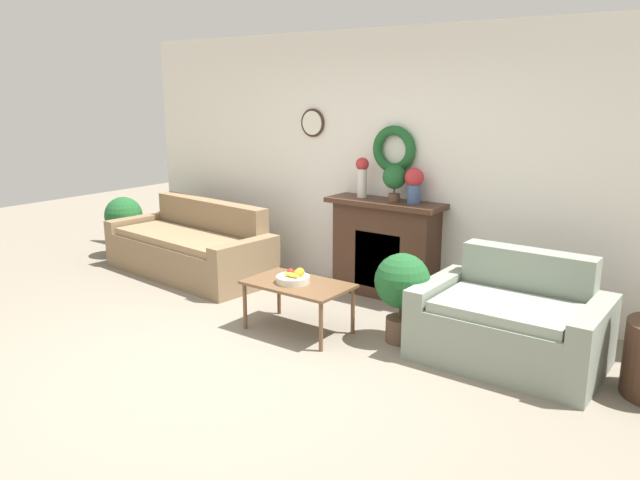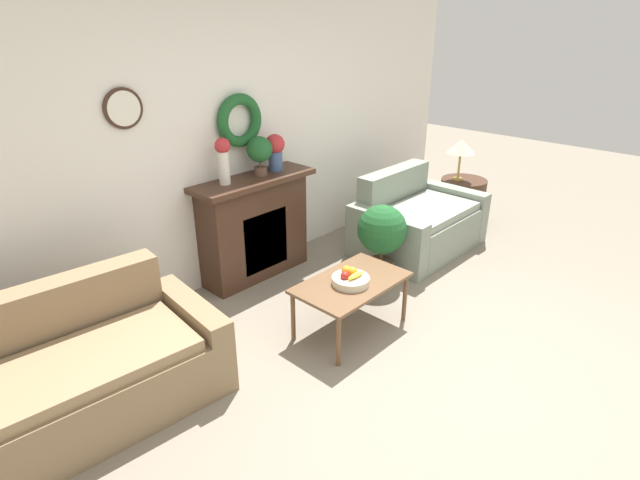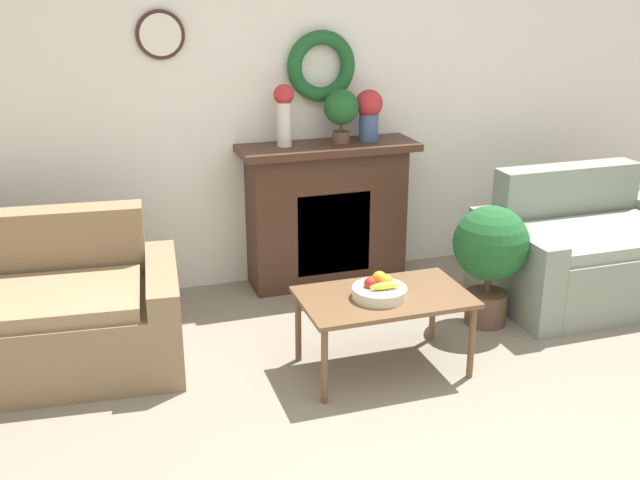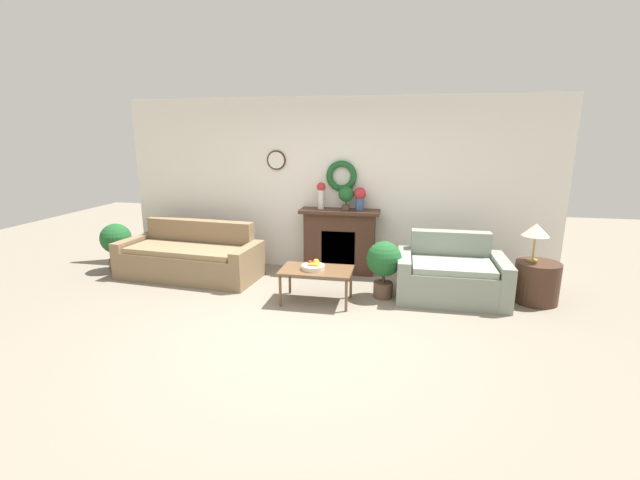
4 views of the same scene
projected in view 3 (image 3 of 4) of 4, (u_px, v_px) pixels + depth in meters
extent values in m
plane|color=gray|center=(463.00, 472.00, 3.34)|extent=(16.00, 16.00, 0.00)
cube|color=white|center=(301.00, 89.00, 5.11)|extent=(6.80, 0.06, 2.70)
cylinder|color=#382319|center=(160.00, 35.00, 4.67)|extent=(0.31, 0.02, 0.31)
cylinder|color=white|center=(160.00, 35.00, 4.66)|extent=(0.26, 0.01, 0.26)
torus|color=#1E5628|center=(321.00, 66.00, 5.02)|extent=(0.48, 0.10, 0.48)
cube|color=#42281C|center=(326.00, 217.00, 5.26)|extent=(1.09, 0.34, 0.96)
cube|color=black|center=(334.00, 234.00, 5.15)|extent=(0.52, 0.02, 0.57)
cube|color=orange|center=(334.00, 244.00, 5.16)|extent=(0.42, 0.01, 0.32)
cube|color=#42281C|center=(328.00, 148.00, 5.06)|extent=(1.23, 0.41, 0.05)
cube|color=#846B4C|center=(164.00, 312.00, 4.27)|extent=(0.25, 0.89, 0.55)
cube|color=gray|center=(601.00, 273.00, 4.98)|extent=(1.06, 0.73, 0.43)
cube|color=gray|center=(563.00, 223.00, 5.33)|extent=(1.06, 0.21, 0.84)
cube|color=gray|center=(513.00, 268.00, 4.87)|extent=(0.17, 0.93, 0.57)
cube|color=gray|center=(606.00, 236.00, 4.89)|extent=(1.02, 0.67, 0.08)
cube|color=brown|center=(384.00, 297.00, 4.07)|extent=(0.92, 0.55, 0.03)
cylinder|color=brown|center=(324.00, 366.00, 3.81)|extent=(0.04, 0.04, 0.42)
cylinder|color=brown|center=(472.00, 342.00, 4.05)|extent=(0.04, 0.04, 0.42)
cylinder|color=brown|center=(298.00, 327.00, 4.23)|extent=(0.04, 0.04, 0.42)
cylinder|color=brown|center=(433.00, 307.00, 4.48)|extent=(0.04, 0.04, 0.42)
cylinder|color=beige|center=(379.00, 292.00, 4.02)|extent=(0.30, 0.30, 0.06)
sphere|color=#B2231E|center=(370.00, 284.00, 4.01)|extent=(0.07, 0.07, 0.07)
sphere|color=orange|center=(385.00, 281.00, 4.03)|extent=(0.08, 0.08, 0.08)
sphere|color=orange|center=(380.00, 278.00, 4.07)|extent=(0.08, 0.08, 0.08)
ellipsoid|color=yellow|center=(385.00, 286.00, 3.98)|extent=(0.17, 0.05, 0.04)
cylinder|color=silver|center=(284.00, 124.00, 4.95)|extent=(0.10, 0.10, 0.29)
sphere|color=#B72D33|center=(284.00, 95.00, 4.88)|extent=(0.14, 0.14, 0.14)
cylinder|color=#3D5684|center=(369.00, 127.00, 5.14)|extent=(0.13, 0.13, 0.18)
sphere|color=#B72D33|center=(369.00, 103.00, 5.09)|extent=(0.19, 0.19, 0.19)
cylinder|color=brown|center=(341.00, 137.00, 5.08)|extent=(0.12, 0.12, 0.08)
cylinder|color=#4C3823|center=(341.00, 127.00, 5.06)|extent=(0.02, 0.02, 0.07)
sphere|color=#1E5628|center=(341.00, 107.00, 5.01)|extent=(0.24, 0.24, 0.24)
cylinder|color=brown|center=(486.00, 307.00, 4.73)|extent=(0.26, 0.26, 0.21)
cylinder|color=#4C3823|center=(488.00, 283.00, 4.67)|extent=(0.04, 0.04, 0.13)
sphere|color=#1E5628|center=(491.00, 243.00, 4.58)|extent=(0.47, 0.47, 0.47)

